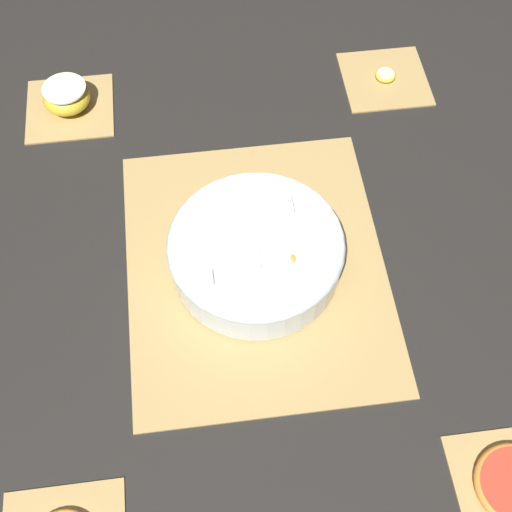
{
  "coord_description": "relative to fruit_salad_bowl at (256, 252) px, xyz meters",
  "views": [
    {
      "loc": [
        -0.52,
        0.07,
        0.87
      ],
      "look_at": [
        0.0,
        0.0,
        0.03
      ],
      "focal_mm": 50.0,
      "sensor_mm": 36.0,
      "label": 1
    }
  ],
  "objects": [
    {
      "name": "ground_plane",
      "position": [
        -0.0,
        0.0,
        -0.04
      ],
      "size": [
        6.0,
        6.0,
        0.0
      ],
      "primitive_type": "plane",
      "color": "black"
    },
    {
      "name": "bamboo_mat_center",
      "position": [
        -0.0,
        0.0,
        -0.04
      ],
      "size": [
        0.45,
        0.36,
        0.01
      ],
      "color": "tan",
      "rests_on": "ground_plane"
    },
    {
      "name": "coaster_mat_near_right",
      "position": [
        0.35,
        -0.27,
        -0.04
      ],
      "size": [
        0.14,
        0.14,
        0.01
      ],
      "color": "tan",
      "rests_on": "ground_plane"
    },
    {
      "name": "coaster_mat_far_right",
      "position": [
        0.35,
        0.27,
        -0.04
      ],
      "size": [
        0.14,
        0.14,
        0.01
      ],
      "color": "tan",
      "rests_on": "ground_plane"
    },
    {
      "name": "fruit_salad_bowl",
      "position": [
        0.0,
        0.0,
        0.0
      ],
      "size": [
        0.24,
        0.24,
        0.07
      ],
      "color": "silver",
      "rests_on": "bamboo_mat_center"
    },
    {
      "name": "apple_half",
      "position": [
        0.35,
        0.27,
        -0.01
      ],
      "size": [
        0.08,
        0.08,
        0.04
      ],
      "color": "gold",
      "rests_on": "coaster_mat_far_right"
    },
    {
      "name": "banana_coin_single",
      "position": [
        0.35,
        -0.27,
        -0.03
      ],
      "size": [
        0.03,
        0.03,
        0.01
      ],
      "color": "beige",
      "rests_on": "coaster_mat_near_right"
    }
  ]
}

